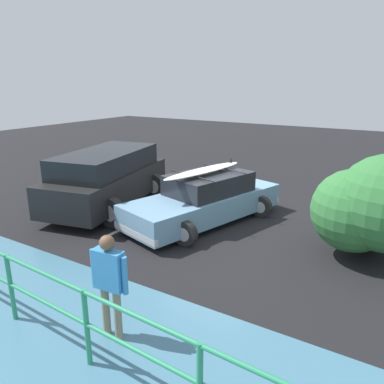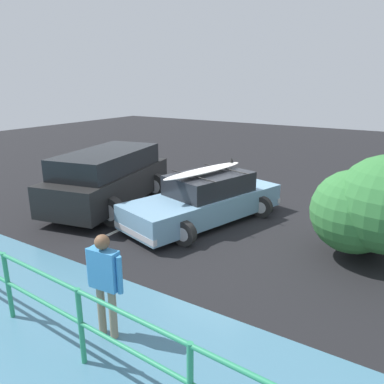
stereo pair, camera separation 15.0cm
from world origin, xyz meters
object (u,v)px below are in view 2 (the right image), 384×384
sedan_car (206,199)px  person_bystander (105,277)px  suv_car (109,178)px  bush_near_left (371,208)px

sedan_car → person_bystander: size_ratio=2.99×
suv_car → person_bystander: suv_car is taller
sedan_car → person_bystander: person_bystander is taller
suv_car → person_bystander: size_ratio=2.97×
suv_car → sedan_car: bearing=-170.7°
person_bystander → bush_near_left: bush_near_left is taller
suv_car → person_bystander: (-4.10, 4.25, 0.08)m
sedan_car → bush_near_left: bearing=178.7°
sedan_car → person_bystander: (-1.15, 4.73, 0.35)m
bush_near_left → person_bystander: bearing=59.4°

